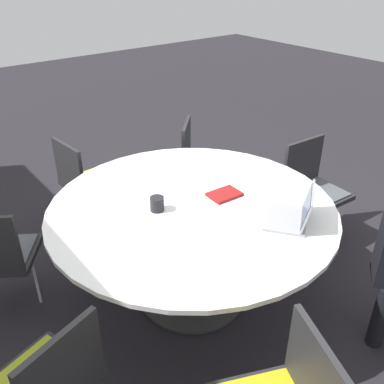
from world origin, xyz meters
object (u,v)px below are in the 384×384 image
(chair_1, at_px, (312,184))
(spiral_notebook, at_px, (224,194))
(chair_5, at_px, (48,380))
(coffee_cup, at_px, (157,204))
(chair_3, at_px, (85,178))
(laptop, at_px, (295,213))
(chair_2, at_px, (200,159))

(chair_1, height_order, spiral_notebook, chair_1)
(chair_5, relative_size, coffee_cup, 9.23)
(chair_5, height_order, spiral_notebook, chair_5)
(chair_3, relative_size, chair_5, 1.00)
(laptop, height_order, coffee_cup, laptop)
(chair_5, xyz_separation_m, coffee_cup, (0.55, -0.97, 0.30))
(coffee_cup, bearing_deg, chair_3, -1.55)
(chair_3, bearing_deg, coffee_cup, -6.38)
(spiral_notebook, bearing_deg, chair_2, -31.17)
(chair_1, xyz_separation_m, chair_3, (1.26, 1.43, 0.00))
(chair_2, bearing_deg, chair_1, 68.72)
(chair_3, bearing_deg, chair_2, 68.29)
(coffee_cup, bearing_deg, chair_1, -93.93)
(chair_2, xyz_separation_m, coffee_cup, (-0.85, 1.04, 0.30))
(chair_1, bearing_deg, chair_3, -37.77)
(chair_2, height_order, chair_3, same)
(chair_2, relative_size, coffee_cup, 9.23)
(chair_5, height_order, coffee_cup, coffee_cup)
(chair_5, distance_m, laptop, 1.58)
(chair_1, height_order, chair_2, same)
(laptop, distance_m, coffee_cup, 0.84)
(chair_2, bearing_deg, spiral_notebook, 13.57)
(spiral_notebook, relative_size, coffee_cup, 2.38)
(chair_2, relative_size, chair_3, 1.00)
(chair_2, distance_m, laptop, 1.56)
(chair_1, bearing_deg, chair_5, 13.82)
(chair_2, xyz_separation_m, chair_5, (-1.39, 2.01, 0.00))
(chair_1, xyz_separation_m, chair_5, (-0.44, 2.44, 0.00))
(chair_1, bearing_deg, chair_2, -62.56)
(chair_2, xyz_separation_m, chair_3, (0.31, 1.01, 0.00))
(coffee_cup, bearing_deg, chair_5, 119.34)
(chair_1, distance_m, spiral_notebook, 1.05)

